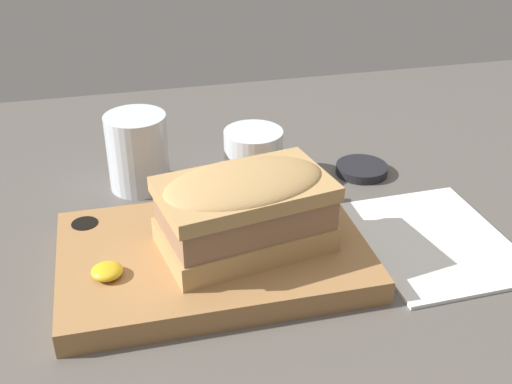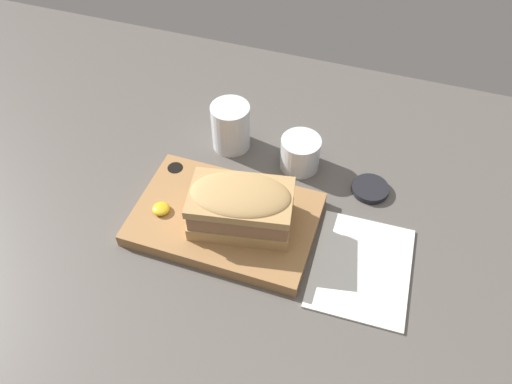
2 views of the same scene
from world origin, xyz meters
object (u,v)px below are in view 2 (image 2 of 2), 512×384
at_px(condiment_dish, 370,189).
at_px(serving_board, 225,219).
at_px(water_glass, 228,128).
at_px(wine_glass, 300,154).
at_px(sandwich, 241,206).
at_px(napkin, 361,267).

bearing_deg(condiment_dish, serving_board, -145.83).
bearing_deg(serving_board, condiment_dish, 34.17).
bearing_deg(water_glass, wine_glass, -4.99).
distance_m(wine_glass, condiment_dish, 0.14).
distance_m(serving_board, sandwich, 0.06).
xyz_separation_m(serving_board, condiment_dish, (0.22, 0.15, -0.01)).
xyz_separation_m(wine_glass, condiment_dish, (0.14, -0.02, -0.02)).
bearing_deg(water_glass, serving_board, -71.52).
bearing_deg(sandwich, napkin, -2.24).
xyz_separation_m(wine_glass, napkin, (0.15, -0.18, -0.03)).
bearing_deg(sandwich, serving_board, 168.07).
bearing_deg(condiment_dish, napkin, -84.52).
height_order(napkin, condiment_dish, condiment_dish).
xyz_separation_m(serving_board, water_glass, (-0.06, 0.18, 0.03)).
bearing_deg(serving_board, napkin, -3.59).
height_order(wine_glass, condiment_dish, wine_glass).
height_order(serving_board, wine_glass, wine_glass).
relative_size(water_glass, condiment_dish, 1.42).
distance_m(water_glass, napkin, 0.36).
bearing_deg(wine_glass, serving_board, -116.03).
xyz_separation_m(water_glass, wine_glass, (0.14, -0.01, -0.01)).
relative_size(wine_glass, napkin, 0.37).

